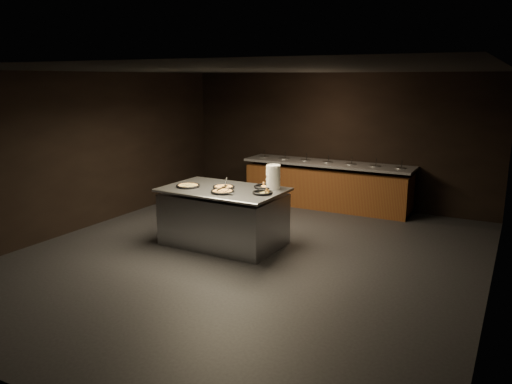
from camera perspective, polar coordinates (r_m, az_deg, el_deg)
room at (r=7.63m, az=-1.11°, el=2.84°), size 7.02×8.02×2.92m
salad_bar at (r=11.01m, az=8.05°, el=0.48°), size 3.70×0.83×1.18m
serving_counter at (r=8.52m, az=-3.71°, el=-2.94°), size 2.05×1.34×0.97m
plate_stack at (r=8.33m, az=1.98°, el=1.73°), size 0.24×0.24×0.40m
pan_veggie_whole at (r=8.57m, az=-7.77°, el=0.71°), size 0.41×0.41×0.04m
pan_cheese_whole at (r=8.41m, az=-3.72°, el=0.57°), size 0.37×0.37×0.04m
pan_cheese_slices_a at (r=8.44m, az=1.05°, el=0.64°), size 0.38×0.38×0.04m
pan_cheese_slices_b at (r=8.08m, az=-3.85°, el=0.06°), size 0.38×0.38×0.04m
pan_veggie_slices at (r=7.99m, az=0.76°, el=-0.07°), size 0.33×0.33×0.04m
server_left at (r=8.39m, az=-3.48°, el=0.98°), size 0.21×0.32×0.17m
server_right at (r=7.97m, az=-3.61°, el=0.27°), size 0.31×0.09×0.14m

